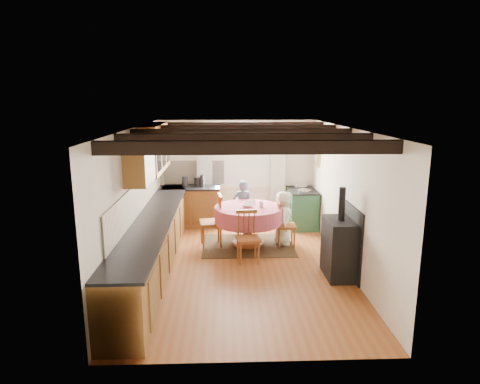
{
  "coord_description": "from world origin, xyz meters",
  "views": [
    {
      "loc": [
        -0.29,
        -6.85,
        2.86
      ],
      "look_at": [
        0.0,
        0.8,
        1.15
      ],
      "focal_mm": 31.13,
      "sensor_mm": 36.0,
      "label": 1
    }
  ],
  "objects_px": {
    "chair_near": "(248,237)",
    "chair_left": "(211,221)",
    "aga_range": "(302,208)",
    "cup": "(261,204)",
    "chair_right": "(286,224)",
    "child_far": "(243,207)",
    "cast_iron_stove": "(340,233)",
    "dining_table": "(248,226)",
    "child_right": "(283,218)"
  },
  "relations": [
    {
      "from": "child_right",
      "to": "chair_near",
      "type": "bearing_deg",
      "value": 148.57
    },
    {
      "from": "aga_range",
      "to": "child_far",
      "type": "height_order",
      "value": "child_far"
    },
    {
      "from": "aga_range",
      "to": "child_far",
      "type": "xyz_separation_m",
      "value": [
        -1.37,
        -0.43,
        0.15
      ]
    },
    {
      "from": "dining_table",
      "to": "chair_right",
      "type": "distance_m",
      "value": 0.75
    },
    {
      "from": "chair_left",
      "to": "child_far",
      "type": "xyz_separation_m",
      "value": [
        0.66,
        0.79,
        0.07
      ]
    },
    {
      "from": "dining_table",
      "to": "chair_left",
      "type": "xyz_separation_m",
      "value": [
        -0.74,
        0.02,
        0.12
      ]
    },
    {
      "from": "chair_right",
      "to": "child_right",
      "type": "height_order",
      "value": "child_right"
    },
    {
      "from": "dining_table",
      "to": "child_far",
      "type": "bearing_deg",
      "value": 95.21
    },
    {
      "from": "aga_range",
      "to": "cast_iron_stove",
      "type": "distance_m",
      "value": 2.78
    },
    {
      "from": "cast_iron_stove",
      "to": "child_right",
      "type": "xyz_separation_m",
      "value": [
        -0.7,
        1.59,
        -0.21
      ]
    },
    {
      "from": "cup",
      "to": "child_far",
      "type": "bearing_deg",
      "value": 112.06
    },
    {
      "from": "dining_table",
      "to": "child_far",
      "type": "relative_size",
      "value": 1.13
    },
    {
      "from": "aga_range",
      "to": "cup",
      "type": "relative_size",
      "value": 8.66
    },
    {
      "from": "chair_left",
      "to": "child_right",
      "type": "distance_m",
      "value": 1.44
    },
    {
      "from": "dining_table",
      "to": "chair_near",
      "type": "xyz_separation_m",
      "value": [
        -0.05,
        -0.85,
        0.07
      ]
    },
    {
      "from": "dining_table",
      "to": "cast_iron_stove",
      "type": "height_order",
      "value": "cast_iron_stove"
    },
    {
      "from": "cup",
      "to": "cast_iron_stove",
      "type": "bearing_deg",
      "value": -52.57
    },
    {
      "from": "child_far",
      "to": "cup",
      "type": "height_order",
      "value": "child_far"
    },
    {
      "from": "chair_right",
      "to": "child_far",
      "type": "height_order",
      "value": "child_far"
    },
    {
      "from": "dining_table",
      "to": "child_right",
      "type": "relative_size",
      "value": 1.22
    },
    {
      "from": "cast_iron_stove",
      "to": "cup",
      "type": "distance_m",
      "value": 1.9
    },
    {
      "from": "chair_near",
      "to": "chair_left",
      "type": "height_order",
      "value": "chair_left"
    },
    {
      "from": "cast_iron_stove",
      "to": "child_far",
      "type": "height_order",
      "value": "cast_iron_stove"
    },
    {
      "from": "chair_right",
      "to": "cup",
      "type": "height_order",
      "value": "chair_right"
    },
    {
      "from": "aga_range",
      "to": "chair_left",
      "type": "bearing_deg",
      "value": -148.89
    },
    {
      "from": "dining_table",
      "to": "cup",
      "type": "bearing_deg",
      "value": -1.61
    },
    {
      "from": "chair_right",
      "to": "aga_range",
      "type": "height_order",
      "value": "chair_right"
    },
    {
      "from": "chair_left",
      "to": "chair_right",
      "type": "bearing_deg",
      "value": 79.01
    },
    {
      "from": "dining_table",
      "to": "child_far",
      "type": "xyz_separation_m",
      "value": [
        -0.07,
        0.81,
        0.19
      ]
    },
    {
      "from": "child_right",
      "to": "cast_iron_stove",
      "type": "bearing_deg",
      "value": -148.33
    },
    {
      "from": "chair_right",
      "to": "cast_iron_stove",
      "type": "height_order",
      "value": "cast_iron_stove"
    },
    {
      "from": "cast_iron_stove",
      "to": "cup",
      "type": "xyz_separation_m",
      "value": [
        -1.15,
        1.51,
        0.1
      ]
    },
    {
      "from": "cast_iron_stove",
      "to": "child_right",
      "type": "height_order",
      "value": "cast_iron_stove"
    },
    {
      "from": "dining_table",
      "to": "child_right",
      "type": "bearing_deg",
      "value": 5.97
    },
    {
      "from": "chair_left",
      "to": "chair_right",
      "type": "xyz_separation_m",
      "value": [
        1.48,
        -0.08,
        -0.06
      ]
    },
    {
      "from": "dining_table",
      "to": "cast_iron_stove",
      "type": "distance_m",
      "value": 2.1
    },
    {
      "from": "chair_left",
      "to": "chair_right",
      "type": "height_order",
      "value": "chair_left"
    },
    {
      "from": "chair_right",
      "to": "chair_near",
      "type": "bearing_deg",
      "value": 135.41
    },
    {
      "from": "cup",
      "to": "dining_table",
      "type": "bearing_deg",
      "value": 178.39
    },
    {
      "from": "chair_near",
      "to": "cast_iron_stove",
      "type": "distance_m",
      "value": 1.63
    },
    {
      "from": "chair_right",
      "to": "cast_iron_stove",
      "type": "relative_size",
      "value": 0.61
    },
    {
      "from": "chair_right",
      "to": "child_far",
      "type": "distance_m",
      "value": 1.2
    },
    {
      "from": "cast_iron_stove",
      "to": "child_right",
      "type": "bearing_deg",
      "value": 113.89
    },
    {
      "from": "cast_iron_stove",
      "to": "child_far",
      "type": "distance_m",
      "value": 2.76
    },
    {
      "from": "child_far",
      "to": "chair_near",
      "type": "bearing_deg",
      "value": 94.27
    },
    {
      "from": "cup",
      "to": "chair_right",
      "type": "bearing_deg",
      "value": -6.59
    },
    {
      "from": "cast_iron_stove",
      "to": "cup",
      "type": "bearing_deg",
      "value": 127.43
    },
    {
      "from": "dining_table",
      "to": "chair_near",
      "type": "height_order",
      "value": "chair_near"
    },
    {
      "from": "aga_range",
      "to": "child_far",
      "type": "bearing_deg",
      "value": -162.45
    },
    {
      "from": "dining_table",
      "to": "chair_right",
      "type": "relative_size",
      "value": 1.44
    }
  ]
}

